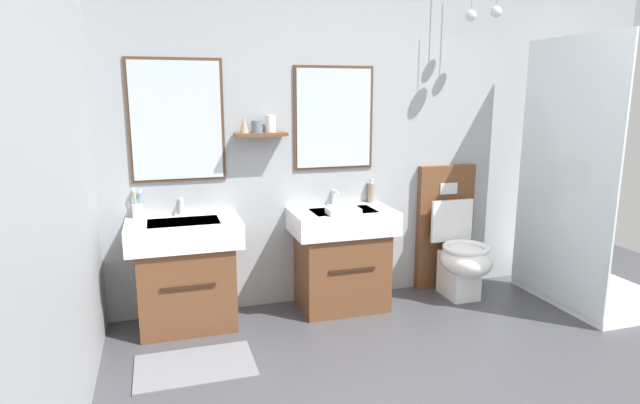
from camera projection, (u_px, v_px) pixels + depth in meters
wall_back at (386, 120)px, 4.03m from camera, size 4.45×0.57×2.71m
bath_mat at (195, 366)px, 3.07m from camera, size 0.68×0.44×0.01m
vanity_sink_left at (186, 270)px, 3.54m from camera, size 0.74×0.48×0.74m
tap_on_left_sink at (181, 205)px, 3.62m from camera, size 0.03×0.13×0.11m
vanity_sink_right at (342, 256)px, 3.86m from camera, size 0.74×0.48×0.74m
tap_on_right_sink at (334, 196)px, 3.94m from camera, size 0.03×0.13×0.11m
toilet at (455, 247)px, 4.14m from camera, size 0.48×0.62×1.00m
toothbrush_cup at (137, 210)px, 3.53m from camera, size 0.07×0.07×0.21m
soap_dispenser at (371, 192)px, 4.02m from camera, size 0.06×0.06×0.18m
folded_hand_towel at (343, 211)px, 3.64m from camera, size 0.22×0.16×0.04m
shower_tray at (585, 247)px, 3.95m from camera, size 0.87×0.96×1.95m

